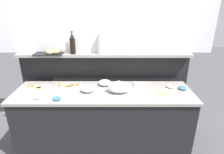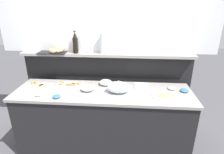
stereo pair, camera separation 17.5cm
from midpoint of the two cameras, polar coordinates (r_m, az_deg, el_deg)
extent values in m
plane|color=#4C4C51|center=(3.41, -3.37, -13.39)|extent=(12.00, 12.00, 0.00)
cube|color=black|center=(2.67, -4.32, -13.29)|extent=(2.26, 0.63, 0.85)
cube|color=gray|center=(2.45, -4.61, -4.74)|extent=(2.30, 0.67, 0.03)
cube|color=black|center=(3.02, -3.72, -4.71)|extent=(2.52, 0.08, 1.23)
cube|color=gray|center=(2.75, -4.10, 6.82)|extent=(2.52, 0.22, 0.04)
cube|color=white|center=(2.72, -4.40, 21.23)|extent=(3.12, 0.08, 1.33)
cube|color=white|center=(2.74, -23.44, -3.08)|extent=(0.31, 0.17, 0.01)
cube|color=#B7844C|center=(2.78, -24.43, -2.61)|extent=(0.05, 0.06, 0.01)
cube|color=#E5C666|center=(2.78, -24.46, -2.46)|extent=(0.05, 0.06, 0.01)
cube|color=#B7844C|center=(2.78, -24.48, -2.31)|extent=(0.05, 0.06, 0.01)
cube|color=#B7844C|center=(2.80, -25.10, -2.63)|extent=(0.07, 0.07, 0.01)
cube|color=#E5C666|center=(2.79, -25.13, -2.48)|extent=(0.07, 0.07, 0.01)
cube|color=#B7844C|center=(2.79, -25.16, -2.33)|extent=(0.07, 0.07, 0.01)
cube|color=#B7844C|center=(2.68, -22.92, -3.25)|extent=(0.07, 0.07, 0.01)
cube|color=#E5C666|center=(2.68, -22.94, -3.09)|extent=(0.07, 0.07, 0.01)
cube|color=#B7844C|center=(2.68, -22.97, -2.94)|extent=(0.07, 0.07, 0.01)
cube|color=#B7844C|center=(2.68, -23.19, -3.34)|extent=(0.07, 0.06, 0.01)
cube|color=#E5C666|center=(2.68, -23.22, -3.18)|extent=(0.07, 0.06, 0.01)
cube|color=#B7844C|center=(2.67, -23.24, -3.03)|extent=(0.07, 0.06, 0.01)
cube|color=#B7844C|center=(2.68, -22.73, -3.28)|extent=(0.07, 0.06, 0.01)
cube|color=#E5C666|center=(2.67, -22.75, -3.12)|extent=(0.07, 0.06, 0.01)
cube|color=#B7844C|center=(2.67, -22.77, -2.97)|extent=(0.07, 0.06, 0.01)
cube|color=silver|center=(2.65, -14.97, -2.78)|extent=(0.34, 0.21, 0.01)
cube|color=#B7844C|center=(2.62, -15.21, -2.83)|extent=(0.07, 0.06, 0.01)
cube|color=#B24738|center=(2.62, -15.22, -2.67)|extent=(0.07, 0.06, 0.01)
cube|color=#B7844C|center=(2.61, -15.24, -2.51)|extent=(0.07, 0.06, 0.01)
cube|color=#B7844C|center=(2.72, -17.15, -2.13)|extent=(0.07, 0.07, 0.01)
cube|color=#B24738|center=(2.72, -17.17, -1.98)|extent=(0.07, 0.07, 0.01)
cube|color=#B7844C|center=(2.71, -17.19, -1.82)|extent=(0.07, 0.07, 0.01)
cube|color=#B7844C|center=(2.64, -12.20, -2.38)|extent=(0.06, 0.07, 0.01)
cube|color=#B24738|center=(2.63, -12.21, -2.22)|extent=(0.06, 0.07, 0.01)
cube|color=#B7844C|center=(2.63, -12.22, -2.06)|extent=(0.06, 0.07, 0.01)
cube|color=#B7844C|center=(2.66, -17.37, -2.66)|extent=(0.06, 0.07, 0.01)
cube|color=#B24738|center=(2.66, -17.39, -2.50)|extent=(0.06, 0.07, 0.01)
cube|color=#B7844C|center=(2.66, -17.41, -2.34)|extent=(0.06, 0.07, 0.01)
cube|color=#B7844C|center=(2.61, -13.80, -2.80)|extent=(0.06, 0.05, 0.01)
cube|color=#B24738|center=(2.61, -13.82, -2.64)|extent=(0.06, 0.05, 0.01)
cube|color=#B7844C|center=(2.60, -13.83, -2.48)|extent=(0.06, 0.05, 0.01)
cube|color=#B7844C|center=(2.63, -13.79, -2.59)|extent=(0.07, 0.07, 0.01)
cube|color=#B24738|center=(2.63, -13.80, -2.43)|extent=(0.07, 0.07, 0.01)
cube|color=#B7844C|center=(2.62, -13.82, -2.27)|extent=(0.07, 0.07, 0.01)
cube|color=white|center=(2.41, 13.88, -5.16)|extent=(0.31, 0.18, 0.01)
ellipsoid|color=#E5C666|center=(2.41, 13.90, -4.93)|extent=(0.23, 0.13, 0.01)
cube|color=#B7BABF|center=(2.39, 0.12, -4.72)|extent=(0.34, 0.24, 0.01)
ellipsoid|color=silver|center=(2.36, 0.13, -3.10)|extent=(0.28, 0.23, 0.14)
sphere|color=#B7BABF|center=(2.33, 0.13, -1.34)|extent=(0.02, 0.02, 0.02)
ellipsoid|color=silver|center=(2.45, -9.41, -3.61)|extent=(0.17, 0.17, 0.07)
ellipsoid|color=#F28C4C|center=(2.45, -9.40, -3.87)|extent=(0.14, 0.14, 0.04)
ellipsoid|color=silver|center=(2.61, -4.05, -1.72)|extent=(0.18, 0.18, 0.07)
ellipsoid|color=#F28C4C|center=(2.61, -4.04, -1.97)|extent=(0.14, 0.14, 0.04)
ellipsoid|color=teal|center=(2.34, -18.40, -6.24)|extent=(0.09, 0.09, 0.03)
ellipsoid|color=teal|center=(2.62, 18.93, -3.24)|extent=(0.11, 0.11, 0.04)
ellipsoid|color=silver|center=(2.63, 15.48, -2.73)|extent=(0.10, 0.10, 0.03)
ellipsoid|color=silver|center=(2.45, -23.55, -5.71)|extent=(0.08, 0.08, 0.03)
cube|color=white|center=(2.61, 6.70, -2.45)|extent=(0.18, 0.18, 0.02)
cylinder|color=black|center=(2.75, -13.56, 9.04)|extent=(0.08, 0.08, 0.22)
cone|color=black|center=(2.72, -13.84, 12.12)|extent=(0.06, 0.06, 0.08)
cylinder|color=black|center=(2.71, -13.93, 13.16)|extent=(0.03, 0.03, 0.02)
cylinder|color=white|center=(2.73, -9.60, 7.75)|extent=(0.03, 0.03, 0.08)
cylinder|color=#B7BABF|center=(2.72, -9.65, 8.63)|extent=(0.03, 0.03, 0.01)
cylinder|color=white|center=(2.73, -8.68, 7.77)|extent=(0.03, 0.03, 0.08)
cylinder|color=#B7BABF|center=(2.72, -8.73, 8.66)|extent=(0.03, 0.03, 0.01)
cube|color=black|center=(2.88, -20.07, 6.81)|extent=(0.40, 0.26, 0.02)
ellipsoid|color=tan|center=(2.77, -20.06, 7.19)|extent=(0.15, 0.15, 0.07)
ellipsoid|color=#B7844C|center=(2.84, -19.02, 7.67)|extent=(0.10, 0.14, 0.07)
ellipsoid|color=#B7844C|center=(2.79, -18.22, 7.41)|extent=(0.13, 0.15, 0.06)
ellipsoid|color=tan|center=(2.88, -17.84, 7.90)|extent=(0.15, 0.15, 0.06)
ellipsoid|color=tan|center=(2.80, -18.40, 7.40)|extent=(0.16, 0.16, 0.06)
ellipsoid|color=tan|center=(2.77, -18.29, 7.36)|extent=(0.16, 0.15, 0.07)
cylinder|color=silver|center=(2.68, -5.21, 9.98)|extent=(0.09, 0.09, 0.28)
camera|label=1|loc=(0.09, -92.04, -0.81)|focal=30.12mm
camera|label=2|loc=(0.09, 87.96, 0.81)|focal=30.12mm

